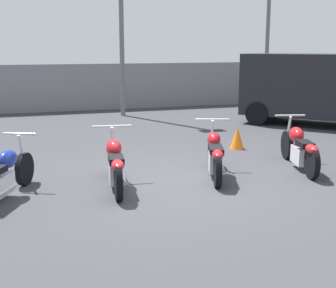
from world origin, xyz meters
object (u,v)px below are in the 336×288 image
(motorcycle_slot_2, at_px, (215,155))
(traffic_cone_near, at_px, (237,138))
(motorcycle_slot_0, at_px, (1,176))
(motorcycle_slot_1, at_px, (115,164))
(motorcycle_slot_3, at_px, (300,148))
(parked_van, at_px, (332,87))

(motorcycle_slot_2, relative_size, traffic_cone_near, 3.84)
(motorcycle_slot_0, bearing_deg, traffic_cone_near, 49.48)
(motorcycle_slot_1, relative_size, motorcycle_slot_3, 0.94)
(motorcycle_slot_0, xyz_separation_m, motorcycle_slot_3, (5.51, 0.24, 0.02))
(parked_van, bearing_deg, motorcycle_slot_1, 166.73)
(motorcycle_slot_0, distance_m, motorcycle_slot_2, 3.70)
(motorcycle_slot_2, xyz_separation_m, motorcycle_slot_3, (1.81, 0.01, 0.00))
(motorcycle_slot_3, bearing_deg, motorcycle_slot_2, -163.94)
(motorcycle_slot_0, height_order, motorcycle_slot_1, motorcycle_slot_1)
(motorcycle_slot_1, xyz_separation_m, motorcycle_slot_2, (1.88, 0.13, -0.01))
(motorcycle_slot_0, height_order, motorcycle_slot_2, motorcycle_slot_2)
(motorcycle_slot_2, distance_m, traffic_cone_near, 2.55)
(motorcycle_slot_2, height_order, traffic_cone_near, motorcycle_slot_2)
(motorcycle_slot_1, height_order, parked_van, parked_van)
(motorcycle_slot_3, bearing_deg, traffic_cone_near, 114.61)
(parked_van, height_order, traffic_cone_near, parked_van)
(motorcycle_slot_3, bearing_deg, motorcycle_slot_0, -161.93)
(motorcycle_slot_0, relative_size, motorcycle_slot_3, 0.92)
(motorcycle_slot_1, distance_m, motorcycle_slot_2, 1.89)
(motorcycle_slot_0, distance_m, motorcycle_slot_1, 1.82)
(traffic_cone_near, bearing_deg, motorcycle_slot_1, -146.83)
(motorcycle_slot_1, bearing_deg, parked_van, 37.06)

